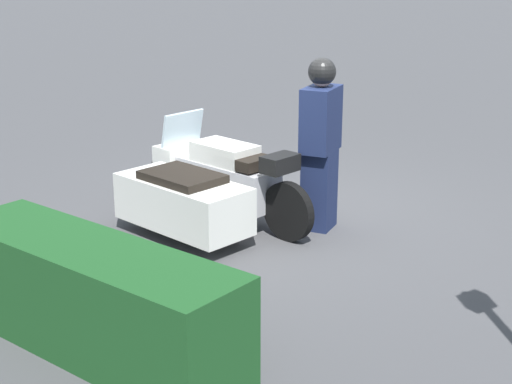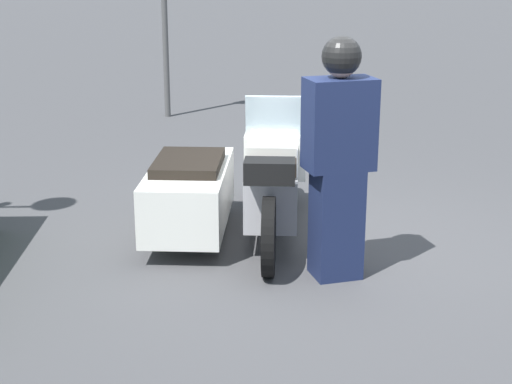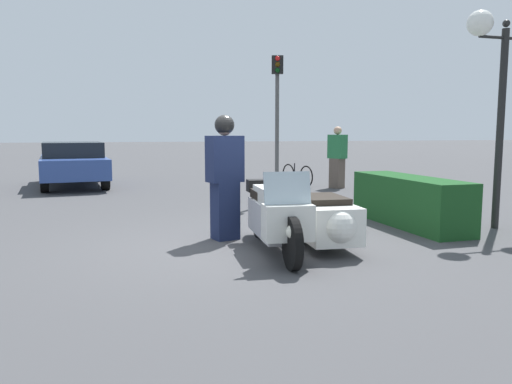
# 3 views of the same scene
# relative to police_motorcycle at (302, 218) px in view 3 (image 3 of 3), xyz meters

# --- Properties ---
(ground_plane) EXTENTS (160.00, 160.00, 0.00)m
(ground_plane) POSITION_rel_police_motorcycle_xyz_m (-0.61, -0.80, -0.46)
(ground_plane) COLOR #424244
(police_motorcycle) EXTENTS (2.54, 1.52, 1.15)m
(police_motorcycle) POSITION_rel_police_motorcycle_xyz_m (0.00, 0.00, 0.00)
(police_motorcycle) COLOR black
(police_motorcycle) RESTS_ON ground
(officer_rider) EXTENTS (0.43, 0.57, 1.89)m
(officer_rider) POSITION_rel_police_motorcycle_xyz_m (-1.04, -0.85, 0.53)
(officer_rider) COLOR #192347
(officer_rider) RESTS_ON ground
(hedge_bush_curbside) EXTENTS (2.71, 0.74, 0.86)m
(hedge_bush_curbside) POSITION_rel_police_motorcycle_xyz_m (-1.23, 2.50, -0.04)
(hedge_bush_curbside) COLOR #19471E
(hedge_bush_curbside) RESTS_ON ground
(twin_lamp_post) EXTENTS (0.41, 1.44, 3.57)m
(twin_lamp_post) POSITION_rel_police_motorcycle_xyz_m (-0.58, 3.76, 2.47)
(twin_lamp_post) COLOR black
(twin_lamp_post) RESTS_ON ground
(traffic_light_far) EXTENTS (0.23, 0.29, 3.34)m
(traffic_light_far) POSITION_rel_police_motorcycle_xyz_m (-4.61, 1.21, 1.74)
(traffic_light_far) COLOR #4C4C4C
(traffic_light_far) RESTS_ON ground
(parked_car_background) EXTENTS (4.55, 2.22, 1.33)m
(parked_car_background) POSITION_rel_police_motorcycle_xyz_m (-9.70, -3.56, 0.26)
(parked_car_background) COLOR #2D478C
(parked_car_background) RESTS_ON ground
(pedestrian_bystander) EXTENTS (0.59, 0.49, 1.80)m
(pedestrian_bystander) POSITION_rel_police_motorcycle_xyz_m (-6.97, 3.87, 0.44)
(pedestrian_bystander) COLOR brown
(pedestrian_bystander) RESTS_ON ground
(bicycle_parked) EXTENTS (1.59, 0.41, 0.70)m
(bicycle_parked) POSITION_rel_police_motorcycle_xyz_m (-7.97, 3.02, -0.15)
(bicycle_parked) COLOR black
(bicycle_parked) RESTS_ON ground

